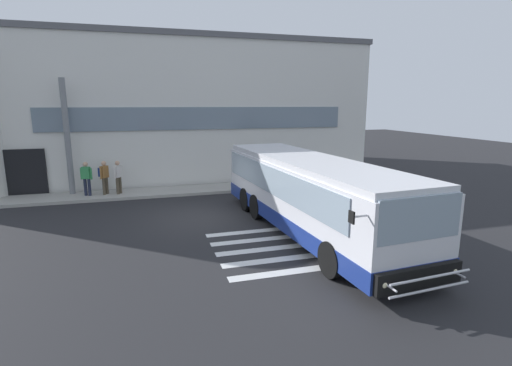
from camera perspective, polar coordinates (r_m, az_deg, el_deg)
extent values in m
cube|color=#232326|center=(16.13, -8.07, -5.01)|extent=(80.00, 90.00, 0.02)
cube|color=silver|center=(11.18, 7.19, -12.65)|extent=(4.40, 0.36, 0.01)
cube|color=silver|center=(11.94, 5.43, -10.97)|extent=(4.40, 0.36, 0.01)
cube|color=silver|center=(12.72, 3.90, -9.49)|extent=(4.40, 0.36, 0.01)
cube|color=silver|center=(13.51, 2.56, -8.18)|extent=(4.40, 0.36, 0.01)
cube|color=silver|center=(14.32, 1.38, -7.01)|extent=(4.40, 0.36, 0.01)
cube|color=silver|center=(27.39, -12.13, 10.28)|extent=(22.56, 12.00, 8.06)
cube|color=#56565B|center=(27.62, -12.52, 18.97)|extent=(22.76, 12.20, 0.30)
cube|color=black|center=(22.24, -30.86, 1.26)|extent=(1.80, 0.16, 2.40)
cube|color=slate|center=(21.51, -8.10, 9.48)|extent=(16.56, 0.10, 1.20)
cube|color=#9E9B93|center=(20.72, -10.06, -1.08)|extent=(26.56, 2.00, 0.15)
cylinder|color=slate|center=(21.06, -26.20, 6.11)|extent=(0.28, 0.28, 5.66)
cube|color=silver|center=(13.91, 7.80, -1.58)|extent=(3.27, 10.88, 2.15)
cube|color=navy|center=(14.12, 7.71, -4.74)|extent=(3.31, 10.92, 0.55)
cube|color=silver|center=(13.69, 7.94, 3.21)|extent=(3.16, 10.67, 0.20)
cube|color=#8C9EAD|center=(9.58, 23.07, -4.85)|extent=(2.35, 0.28, 1.05)
cube|color=#8C9EAD|center=(14.71, 11.76, 0.99)|extent=(0.69, 9.51, 0.95)
cube|color=#8C9EAD|center=(13.52, 2.41, 0.30)|extent=(0.69, 9.51, 0.95)
cube|color=black|center=(9.49, 23.24, -2.79)|extent=(2.15, 0.25, 0.28)
cube|color=black|center=(9.96, 22.94, -12.77)|extent=(2.46, 0.37, 0.52)
sphere|color=beige|center=(10.62, 27.22, -11.49)|extent=(0.18, 0.18, 0.18)
sphere|color=beige|center=(9.29, 18.35, -14.08)|extent=(0.18, 0.18, 0.18)
cylinder|color=#B7B7BF|center=(8.75, 15.07, -4.79)|extent=(0.40, 0.08, 0.05)
cube|color=black|center=(8.64, 13.98, -4.94)|extent=(0.05, 0.20, 0.28)
cylinder|color=black|center=(12.02, 20.87, -9.02)|extent=(0.37, 1.02, 1.00)
cylinder|color=black|center=(10.69, 11.14, -11.07)|extent=(0.37, 1.02, 1.00)
cylinder|color=black|center=(16.53, 7.78, -2.75)|extent=(0.37, 1.02, 1.00)
cylinder|color=black|center=(15.58, 0.12, -3.53)|extent=(0.37, 1.02, 1.00)
cylinder|color=black|center=(17.65, 5.80, -1.77)|extent=(0.37, 1.02, 1.00)
cylinder|color=black|center=(16.77, -1.44, -2.43)|extent=(0.37, 1.02, 1.00)
cylinder|color=#B7B7BF|center=(9.77, 24.39, -14.20)|extent=(2.25, 0.21, 0.06)
cylinder|color=#B7B7BF|center=(9.65, 24.54, -12.59)|extent=(2.25, 0.21, 0.06)
cylinder|color=#B7B7BF|center=(10.50, 27.56, -11.78)|extent=(0.08, 0.50, 0.05)
cylinder|color=#B7B7BF|center=(9.23, 19.12, -14.31)|extent=(0.08, 0.50, 0.05)
cylinder|color=#1E2338|center=(20.53, -23.47, -0.57)|extent=(0.15, 0.15, 0.85)
cylinder|color=#1E2338|center=(20.62, -23.97, -0.56)|extent=(0.15, 0.15, 0.85)
cube|color=#338C4C|center=(20.45, -23.88, 1.40)|extent=(0.43, 0.34, 0.58)
sphere|color=tan|center=(20.38, -23.98, 2.56)|extent=(0.23, 0.23, 0.23)
cylinder|color=#338C4C|center=(20.34, -23.25, 1.26)|extent=(0.09, 0.09, 0.55)
cylinder|color=#338C4C|center=(20.57, -24.49, 1.26)|extent=(0.09, 0.09, 0.55)
cylinder|color=#4C4233|center=(20.61, -21.25, -0.35)|extent=(0.15, 0.15, 0.85)
cylinder|color=#4C4233|center=(20.46, -21.61, -0.46)|extent=(0.15, 0.15, 0.85)
cube|color=#996633|center=(20.41, -21.58, 1.56)|extent=(0.40, 0.44, 0.58)
sphere|color=tan|center=(20.35, -21.67, 2.73)|extent=(0.23, 0.23, 0.23)
cylinder|color=#996633|center=(20.60, -21.12, 1.55)|extent=(0.09, 0.09, 0.55)
cylinder|color=#996633|center=(20.23, -22.03, 1.30)|extent=(0.09, 0.09, 0.55)
cube|color=navy|center=(20.52, -21.93, 1.53)|extent=(0.32, 0.35, 0.44)
cylinder|color=#4C4233|center=(20.49, -19.49, -0.28)|extent=(0.15, 0.15, 0.85)
cylinder|color=#4C4233|center=(20.34, -19.83, -0.40)|extent=(0.15, 0.15, 0.85)
cube|color=silver|center=(20.29, -19.80, 1.64)|extent=(0.40, 0.44, 0.58)
sphere|color=tan|center=(20.22, -19.88, 2.81)|extent=(0.23, 0.23, 0.23)
cylinder|color=silver|center=(20.49, -19.36, 1.62)|extent=(0.09, 0.09, 0.55)
cylinder|color=silver|center=(20.10, -20.22, 1.37)|extent=(0.09, 0.09, 0.55)
cylinder|color=yellow|center=(20.21, 0.65, -0.13)|extent=(0.18, 0.18, 0.90)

